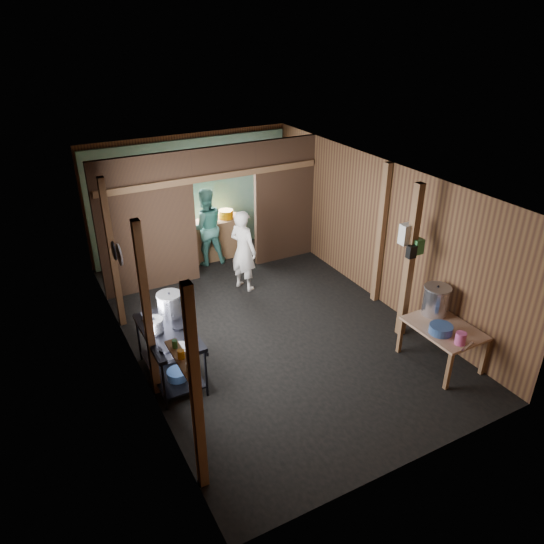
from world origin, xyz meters
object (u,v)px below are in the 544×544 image
stove_pot_large (170,305)px  stock_pot (436,301)px  pink_bucket (461,338)px  cook (243,251)px  gas_range (171,354)px  prep_table (441,345)px  yellow_tub (226,214)px

stove_pot_large → stock_pot: size_ratio=0.77×
pink_bucket → cook: cook is taller
pink_bucket → cook: (-1.47, 3.99, 0.06)m
pink_bucket → stove_pot_large: bearing=144.9°
gas_range → pink_bucket: bearing=-29.3°
stock_pot → cook: (-1.74, 3.21, -0.07)m
prep_table → stove_pot_large: stove_pot_large is taller
pink_bucket → yellow_tub: bearing=101.5°
gas_range → cook: (2.11, 1.98, 0.39)m
prep_table → stove_pot_large: (-3.54, 1.98, 0.66)m
yellow_tub → cook: cook is taller
stove_pot_large → pink_bucket: stove_pot_large is taller
yellow_tub → cook: size_ratio=0.20×
yellow_tub → prep_table: bearing=-76.2°
prep_table → yellow_tub: 5.34m
stove_pot_large → cook: bearing=39.3°
prep_table → pink_bucket: size_ratio=6.05×
pink_bucket → yellow_tub: 5.69m
stock_pot → yellow_tub: (-1.40, 4.79, 0.07)m
gas_range → stock_pot: (3.85, -1.23, 0.46)m
gas_range → stock_pot: bearing=-17.7°
stove_pot_large → pink_bucket: 4.18m
prep_table → pink_bucket: 0.60m
pink_bucket → cook: 4.25m
prep_table → stove_pot_large: bearing=150.7°
cook → pink_bucket: bearing=175.8°
gas_range → stove_pot_large: bearing=66.4°
prep_table → yellow_tub: (-1.27, 5.15, 0.62)m
gas_range → prep_table: bearing=-23.3°
prep_table → cook: bearing=114.2°
stove_pot_large → stock_pot: (3.68, -1.62, -0.11)m
gas_range → stove_pot_large: (0.17, 0.39, 0.57)m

